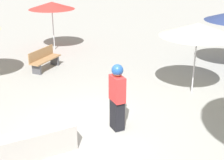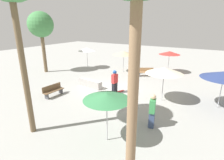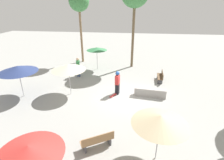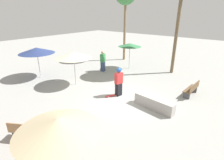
{
  "view_description": "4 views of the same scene",
  "coord_description": "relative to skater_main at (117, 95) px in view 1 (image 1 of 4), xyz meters",
  "views": [
    {
      "loc": [
        -6.23,
        3.69,
        4.31
      ],
      "look_at": [
        0.02,
        -0.72,
        1.29
      ],
      "focal_mm": 50.0,
      "sensor_mm": 36.0,
      "label": 1
    },
    {
      "loc": [
        -11.18,
        -6.99,
        5.13
      ],
      "look_at": [
        -0.85,
        -0.77,
        1.22
      ],
      "focal_mm": 28.0,
      "sensor_mm": 36.0,
      "label": 2
    },
    {
      "loc": [
        11.58,
        0.42,
        6.41
      ],
      "look_at": [
        -0.01,
        -1.04,
        1.24
      ],
      "focal_mm": 28.0,
      "sensor_mm": 36.0,
      "label": 3
    },
    {
      "loc": [
        7.75,
        5.23,
        4.95
      ],
      "look_at": [
        -0.02,
        -0.98,
        1.04
      ],
      "focal_mm": 28.0,
      "sensor_mm": 36.0,
      "label": 4
    }
  ],
  "objects": [
    {
      "name": "skater_main",
      "position": [
        0.0,
        0.0,
        0.0
      ],
      "size": [
        0.52,
        0.35,
        1.82
      ],
      "rotation": [
        0.0,
        0.0,
        6.12
      ],
      "color": "black",
      "rests_on": "ground_plane"
    },
    {
      "name": "shade_umbrella_cream",
      "position": [
        0.49,
        -3.52,
        1.19
      ],
      "size": [
        2.48,
        2.48,
        2.38
      ],
      "color": "#B7B7BC",
      "rests_on": "ground_plane"
    },
    {
      "name": "shade_umbrella_red",
      "position": [
        8.11,
        -2.02,
        1.19
      ],
      "size": [
        2.21,
        2.21,
        2.35
      ],
      "color": "#B7B7BC",
      "rests_on": "ground_plane"
    },
    {
      "name": "ground_plane",
      "position": [
        0.29,
        0.67,
        -0.98
      ],
      "size": [
        60.0,
        60.0,
        0.0
      ],
      "primitive_type": "plane",
      "color": "#9E9E99"
    },
    {
      "name": "bench_far",
      "position": [
        5.6,
        -0.4,
        -0.56
      ],
      "size": [
        1.19,
        1.6,
        0.85
      ],
      "rotation": [
        0.0,
        0.0,
        2.1
      ],
      "color": "#47474C",
      "rests_on": "ground_plane"
    },
    {
      "name": "skateboard",
      "position": [
        0.4,
        -0.24,
        -0.93
      ],
      "size": [
        0.79,
        0.58,
        0.07
      ],
      "rotation": [
        0.0,
        0.0,
        5.75
      ],
      "color": "red",
      "rests_on": "ground_plane"
    },
    {
      "name": "concrete_ledge",
      "position": [
        0.11,
        2.47,
        -0.67
      ],
      "size": [
        0.71,
        2.34,
        0.63
      ],
      "rotation": [
        0.0,
        0.0,
        1.45
      ],
      "color": "#A8A39E",
      "rests_on": "ground_plane"
    }
  ]
}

